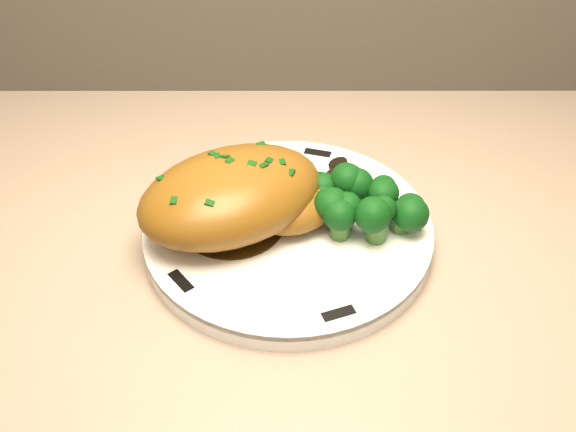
{
  "coord_description": "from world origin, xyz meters",
  "views": [
    {
      "loc": [
        0.0,
        1.29,
        1.27
      ],
      "look_at": [
        0.0,
        1.74,
        0.88
      ],
      "focal_mm": 45.0,
      "sensor_mm": 36.0,
      "label": 1
    }
  ],
  "objects": [
    {
      "name": "rim_accent_1",
      "position": [
        -0.08,
        1.8,
        0.87
      ],
      "size": [
        0.02,
        0.03,
        0.0
      ],
      "primitive_type": "cube",
      "rotation": [
        0.0,
        0.0,
        4.13
      ],
      "color": "black",
      "rests_on": "plate"
    },
    {
      "name": "rim_accent_4",
      "position": [
        0.11,
        1.74,
        0.87
      ],
      "size": [
        0.01,
        0.03,
        0.0
      ],
      "primitive_type": "cube",
      "rotation": [
        0.0,
        0.0,
        7.9
      ],
      "color": "black",
      "rests_on": "plate"
    },
    {
      "name": "rim_accent_0",
      "position": [
        0.03,
        1.84,
        0.87
      ],
      "size": [
        0.03,
        0.02,
        0.0
      ],
      "primitive_type": "cube",
      "rotation": [
        0.0,
        0.0,
        2.87
      ],
      "color": "black",
      "rests_on": "plate"
    },
    {
      "name": "rim_accent_3",
      "position": [
        0.04,
        1.64,
        0.87
      ],
      "size": [
        0.03,
        0.02,
        0.0
      ],
      "primitive_type": "cube",
      "rotation": [
        0.0,
        0.0,
        6.64
      ],
      "color": "black",
      "rests_on": "plate"
    },
    {
      "name": "chicken_breast",
      "position": [
        -0.04,
        1.74,
        0.9
      ],
      "size": [
        0.19,
        0.17,
        0.06
      ],
      "rotation": [
        0.0,
        0.0,
        0.5
      ],
      "color": "brown",
      "rests_on": "plate"
    },
    {
      "name": "gravy_pool",
      "position": [
        -0.04,
        1.74,
        0.87
      ],
      "size": [
        0.09,
        0.09,
        0.0
      ],
      "primitive_type": "cylinder",
      "color": "#37230A",
      "rests_on": "plate"
    },
    {
      "name": "rim_accent_2",
      "position": [
        -0.08,
        1.67,
        0.87
      ],
      "size": [
        0.02,
        0.02,
        0.0
      ],
      "primitive_type": "cube",
      "rotation": [
        0.0,
        0.0,
        5.39
      ],
      "color": "black",
      "rests_on": "plate"
    },
    {
      "name": "broccoli_florets",
      "position": [
        0.06,
        1.74,
        0.89
      ],
      "size": [
        0.09,
        0.07,
        0.04
      ],
      "rotation": [
        0.0,
        0.0,
        0.32
      ],
      "color": "#4C7E35",
      "rests_on": "plate"
    },
    {
      "name": "plate",
      "position": [
        0.0,
        1.74,
        0.86
      ],
      "size": [
        0.3,
        0.3,
        0.02
      ],
      "primitive_type": "cylinder",
      "rotation": [
        0.0,
        0.0,
        0.31
      ],
      "color": "white",
      "rests_on": "counter"
    },
    {
      "name": "mushroom_pile",
      "position": [
        0.02,
        1.78,
        0.88
      ],
      "size": [
        0.07,
        0.05,
        0.02
      ],
      "color": "black",
      "rests_on": "plate"
    }
  ]
}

